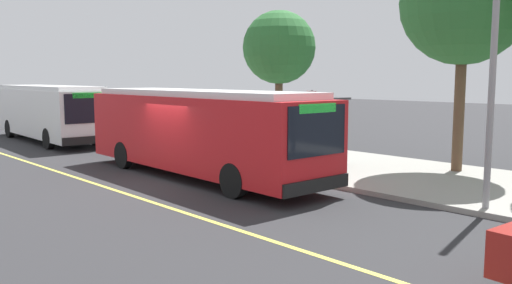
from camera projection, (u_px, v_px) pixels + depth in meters
ground_plane at (174, 180)px, 17.45m from camera, size 120.00×120.00×0.00m
sidewalk_curb at (298, 159)px, 21.47m from camera, size 44.00×6.40×0.15m
lane_stripe_center at (113, 190)px, 15.98m from camera, size 36.00×0.14×0.01m
transit_bus_main at (199, 130)px, 17.91m from camera, size 10.90×2.84×2.95m
transit_bus_second at (49, 111)px, 28.15m from camera, size 10.84×3.09×2.95m
bus_shelter at (307, 115)px, 20.67m from camera, size 2.90×1.60×2.48m
waiting_bench at (313, 148)px, 20.68m from camera, size 1.60×0.48×0.95m
route_sign_post at (311, 120)px, 17.83m from camera, size 0.44×0.08×2.80m
pedestrian_commuter at (280, 139)px, 19.58m from camera, size 0.24×0.40×1.69m
street_tree_near_shelter at (279, 48)px, 24.68m from camera, size 3.41×3.41×6.33m
street_tree_upstreet at (464, 2)px, 17.71m from camera, size 4.24×4.24×7.87m
utility_pole at (492, 78)px, 12.75m from camera, size 0.16×0.16×6.40m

